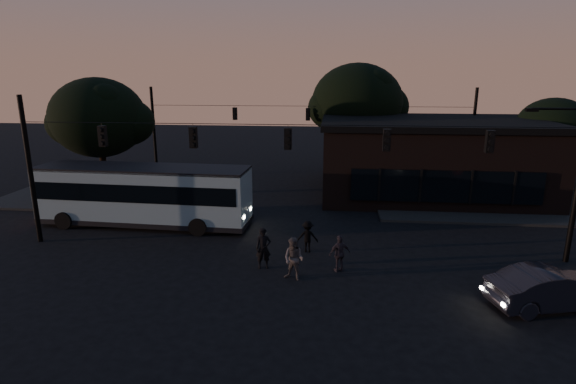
# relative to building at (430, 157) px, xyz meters

# --- Properties ---
(ground) EXTENTS (120.00, 120.00, 0.00)m
(ground) POSITION_rel_building_xyz_m (-9.00, -15.97, -2.71)
(ground) COLOR black
(ground) RESTS_ON ground
(sidewalk_far_right) EXTENTS (14.00, 10.00, 0.15)m
(sidewalk_far_right) POSITION_rel_building_xyz_m (3.00, -1.97, -2.63)
(sidewalk_far_right) COLOR black
(sidewalk_far_right) RESTS_ON ground
(sidewalk_far_left) EXTENTS (14.00, 10.00, 0.15)m
(sidewalk_far_left) POSITION_rel_building_xyz_m (-23.00, -1.97, -2.63)
(sidewalk_far_left) COLOR black
(sidewalk_far_left) RESTS_ON ground
(building) EXTENTS (15.40, 10.41, 5.40)m
(building) POSITION_rel_building_xyz_m (0.00, 0.00, 0.00)
(building) COLOR black
(building) RESTS_ON ground
(tree_behind) EXTENTS (7.60, 7.60, 9.43)m
(tree_behind) POSITION_rel_building_xyz_m (-5.00, 6.03, 3.48)
(tree_behind) COLOR black
(tree_behind) RESTS_ON ground
(tree_right) EXTENTS (5.20, 5.20, 6.86)m
(tree_right) POSITION_rel_building_xyz_m (9.00, 2.03, 1.93)
(tree_right) COLOR black
(tree_right) RESTS_ON ground
(tree_left) EXTENTS (6.40, 6.40, 8.30)m
(tree_left) POSITION_rel_building_xyz_m (-23.00, -2.97, 2.86)
(tree_left) COLOR black
(tree_left) RESTS_ON ground
(signal_rig_near) EXTENTS (26.24, 0.30, 7.50)m
(signal_rig_near) POSITION_rel_building_xyz_m (-9.00, -11.97, 1.74)
(signal_rig_near) COLOR black
(signal_rig_near) RESTS_ON ground
(signal_rig_far) EXTENTS (26.24, 0.30, 7.50)m
(signal_rig_far) POSITION_rel_building_xyz_m (-9.00, 4.03, 1.50)
(signal_rig_far) COLOR black
(signal_rig_far) RESTS_ON ground
(bus) EXTENTS (12.26, 3.39, 3.42)m
(bus) POSITION_rel_building_xyz_m (-17.60, -8.81, -0.79)
(bus) COLOR gray
(bus) RESTS_ON ground
(car) EXTENTS (4.92, 2.78, 1.54)m
(car) POSITION_rel_building_xyz_m (1.25, -16.53, -1.94)
(car) COLOR black
(car) RESTS_ON ground
(pedestrian_a) EXTENTS (0.77, 0.59, 1.88)m
(pedestrian_a) POSITION_rel_building_xyz_m (-9.89, -14.10, -1.77)
(pedestrian_a) COLOR black
(pedestrian_a) RESTS_ON ground
(pedestrian_b) EXTENTS (1.10, 0.99, 1.85)m
(pedestrian_b) POSITION_rel_building_xyz_m (-8.44, -15.14, -1.78)
(pedestrian_b) COLOR #433D3D
(pedestrian_b) RESTS_ON ground
(pedestrian_c) EXTENTS (1.06, 0.77, 1.67)m
(pedestrian_c) POSITION_rel_building_xyz_m (-6.50, -14.13, -1.87)
(pedestrian_c) COLOR #262027
(pedestrian_c) RESTS_ON ground
(pedestrian_d) EXTENTS (1.02, 0.59, 1.57)m
(pedestrian_d) POSITION_rel_building_xyz_m (-8.04, -11.98, -1.92)
(pedestrian_d) COLOR black
(pedestrian_d) RESTS_ON ground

